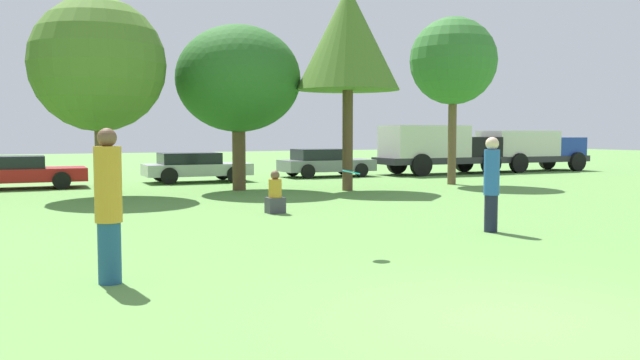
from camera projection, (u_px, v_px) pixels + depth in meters
ground_plane at (521, 320)px, 6.76m from camera, size 120.00×120.00×0.00m
person_thrower at (108, 205)px, 8.35m from camera, size 0.34×0.34×1.98m
person_catcher at (491, 183)px, 12.74m from camera, size 0.30×0.30×1.84m
frisbee at (351, 172)px, 10.42m from camera, size 0.28×0.28×0.09m
bystander_sitting at (275, 196)px, 15.78m from camera, size 0.42×0.35×1.02m
tree_2 at (98, 65)px, 19.68m from camera, size 4.00×4.00×5.95m
tree_3 at (238, 79)px, 21.93m from camera, size 4.14×4.14×5.48m
tree_4 at (348, 39)px, 21.69m from camera, size 3.42×3.42×6.75m
tree_5 at (453, 62)px, 24.38m from camera, size 3.21×3.21×6.17m
parked_car_red at (13, 171)px, 22.66m from camera, size 4.62×2.23×1.13m
parked_car_silver at (195, 166)px, 25.75m from camera, size 4.16×2.11×1.15m
parked_car_grey at (325, 162)px, 28.94m from camera, size 4.16×2.09×1.22m
delivery_truck_black at (437, 147)px, 30.72m from camera, size 6.21×2.63×2.26m
delivery_truck_blue at (530, 148)px, 33.31m from camera, size 6.04×2.63×2.02m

